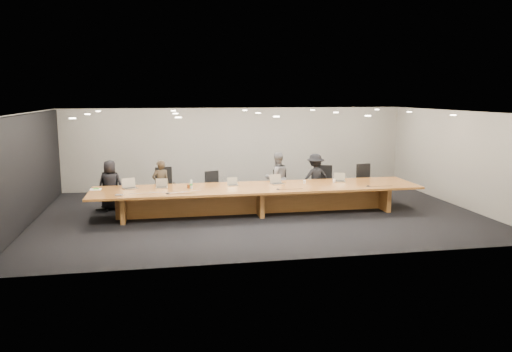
{
  "coord_description": "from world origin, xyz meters",
  "views": [
    {
      "loc": [
        -2.55,
        -13.27,
        3.28
      ],
      "look_at": [
        0.0,
        0.3,
        1.0
      ],
      "focal_mm": 35.0,
      "sensor_mm": 36.0,
      "label": 1
    }
  ],
  "objects_px": {
    "chair_mid_right": "(282,186)",
    "laptop_b": "(162,183)",
    "laptop_e": "(340,177)",
    "chair_mid_left": "(215,188)",
    "paper_cup_far": "(334,181)",
    "mic_right": "(368,186)",
    "person_a": "(110,185)",
    "amber_mug": "(189,186)",
    "paper_cup_near": "(304,182)",
    "chair_right": "(325,183)",
    "mic_center": "(278,189)",
    "chair_left": "(166,187)",
    "water_bottle": "(191,184)",
    "person_c": "(277,178)",
    "person_d": "(315,178)",
    "laptop_c": "(233,181)",
    "laptop_d": "(277,179)",
    "laptop_a": "(130,183)",
    "av_box": "(119,195)",
    "person_b": "(161,184)",
    "chair_far_left": "(107,191)",
    "mic_left": "(168,193)",
    "chair_far_right": "(367,182)"
  },
  "relations": [
    {
      "from": "chair_far_left",
      "to": "chair_left",
      "type": "bearing_deg",
      "value": 21.49
    },
    {
      "from": "laptop_e",
      "to": "av_box",
      "type": "xyz_separation_m",
      "value": [
        -6.17,
        -0.92,
        -0.11
      ]
    },
    {
      "from": "laptop_b",
      "to": "mic_left",
      "type": "distance_m",
      "value": 0.9
    },
    {
      "from": "mic_center",
      "to": "mic_right",
      "type": "height_order",
      "value": "mic_right"
    },
    {
      "from": "mic_center",
      "to": "chair_far_left",
      "type": "bearing_deg",
      "value": 159.72
    },
    {
      "from": "laptop_d",
      "to": "mic_right",
      "type": "xyz_separation_m",
      "value": [
        2.39,
        -0.82,
        -0.12
      ]
    },
    {
      "from": "person_c",
      "to": "laptop_a",
      "type": "bearing_deg",
      "value": 0.83
    },
    {
      "from": "chair_right",
      "to": "chair_far_right",
      "type": "height_order",
      "value": "chair_far_right"
    },
    {
      "from": "paper_cup_far",
      "to": "chair_far_left",
      "type": "bearing_deg",
      "value": 171.54
    },
    {
      "from": "chair_left",
      "to": "person_c",
      "type": "xyz_separation_m",
      "value": [
        3.31,
        -0.15,
        0.19
      ]
    },
    {
      "from": "amber_mug",
      "to": "paper_cup_near",
      "type": "height_order",
      "value": "amber_mug"
    },
    {
      "from": "person_c",
      "to": "amber_mug",
      "type": "relative_size",
      "value": 15.42
    },
    {
      "from": "av_box",
      "to": "mic_right",
      "type": "xyz_separation_m",
      "value": [
        6.67,
        0.03,
        0.0
      ]
    },
    {
      "from": "water_bottle",
      "to": "laptop_c",
      "type": "bearing_deg",
      "value": 12.72
    },
    {
      "from": "chair_mid_right",
      "to": "laptop_e",
      "type": "relative_size",
      "value": 3.13
    },
    {
      "from": "chair_far_right",
      "to": "laptop_c",
      "type": "relative_size",
      "value": 3.9
    },
    {
      "from": "chair_right",
      "to": "water_bottle",
      "type": "bearing_deg",
      "value": -145.43
    },
    {
      "from": "chair_mid_left",
      "to": "laptop_c",
      "type": "xyz_separation_m",
      "value": [
        0.42,
        -0.89,
        0.35
      ]
    },
    {
      "from": "chair_right",
      "to": "mic_center",
      "type": "bearing_deg",
      "value": -119.12
    },
    {
      "from": "chair_mid_right",
      "to": "laptop_b",
      "type": "xyz_separation_m",
      "value": [
        -3.62,
        -0.96,
        0.37
      ]
    },
    {
      "from": "chair_mid_left",
      "to": "laptop_d",
      "type": "distance_m",
      "value": 1.95
    },
    {
      "from": "paper_cup_far",
      "to": "person_a",
      "type": "bearing_deg",
      "value": 171.01
    },
    {
      "from": "person_c",
      "to": "paper_cup_far",
      "type": "height_order",
      "value": "person_c"
    },
    {
      "from": "laptop_a",
      "to": "water_bottle",
      "type": "bearing_deg",
      "value": -32.46
    },
    {
      "from": "person_b",
      "to": "laptop_b",
      "type": "height_order",
      "value": "person_b"
    },
    {
      "from": "person_b",
      "to": "laptop_c",
      "type": "bearing_deg",
      "value": 141.49
    },
    {
      "from": "laptop_e",
      "to": "paper_cup_near",
      "type": "bearing_deg",
      "value": -158.85
    },
    {
      "from": "chair_right",
      "to": "person_a",
      "type": "bearing_deg",
      "value": -161.84
    },
    {
      "from": "chair_right",
      "to": "person_b",
      "type": "xyz_separation_m",
      "value": [
        -5.0,
        -0.1,
        0.15
      ]
    },
    {
      "from": "chair_mid_left",
      "to": "paper_cup_far",
      "type": "height_order",
      "value": "chair_mid_left"
    },
    {
      "from": "paper_cup_far",
      "to": "laptop_b",
      "type": "bearing_deg",
      "value": 179.05
    },
    {
      "from": "laptop_c",
      "to": "paper_cup_far",
      "type": "bearing_deg",
      "value": -4.36
    },
    {
      "from": "mic_left",
      "to": "water_bottle",
      "type": "bearing_deg",
      "value": 42.53
    },
    {
      "from": "av_box",
      "to": "laptop_b",
      "type": "bearing_deg",
      "value": 56.44
    },
    {
      "from": "person_c",
      "to": "person_d",
      "type": "xyz_separation_m",
      "value": [
        1.21,
        0.03,
        -0.04
      ]
    },
    {
      "from": "chair_right",
      "to": "paper_cup_near",
      "type": "distance_m",
      "value": 1.46
    },
    {
      "from": "chair_left",
      "to": "water_bottle",
      "type": "distance_m",
      "value": 1.47
    },
    {
      "from": "chair_mid_right",
      "to": "mic_right",
      "type": "xyz_separation_m",
      "value": [
        2.0,
        -1.81,
        0.26
      ]
    },
    {
      "from": "chair_right",
      "to": "laptop_e",
      "type": "relative_size",
      "value": 3.4
    },
    {
      "from": "laptop_e",
      "to": "mic_right",
      "type": "height_order",
      "value": "laptop_e"
    },
    {
      "from": "mic_right",
      "to": "person_a",
      "type": "bearing_deg",
      "value": 165.9
    },
    {
      "from": "person_c",
      "to": "water_bottle",
      "type": "relative_size",
      "value": 6.52
    },
    {
      "from": "person_d",
      "to": "mic_left",
      "type": "height_order",
      "value": "person_d"
    },
    {
      "from": "laptop_a",
      "to": "water_bottle",
      "type": "relative_size",
      "value": 1.53
    },
    {
      "from": "chair_right",
      "to": "mic_left",
      "type": "distance_m",
      "value": 5.19
    },
    {
      "from": "laptop_c",
      "to": "mic_center",
      "type": "xyz_separation_m",
      "value": [
        1.1,
        -0.79,
        -0.1
      ]
    },
    {
      "from": "mic_right",
      "to": "mic_left",
      "type": "bearing_deg",
      "value": -179.74
    },
    {
      "from": "laptop_d",
      "to": "mic_center",
      "type": "height_order",
      "value": "laptop_d"
    },
    {
      "from": "chair_far_left",
      "to": "laptop_d",
      "type": "height_order",
      "value": "chair_far_left"
    },
    {
      "from": "water_bottle",
      "to": "mic_center",
      "type": "bearing_deg",
      "value": -13.02
    }
  ]
}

